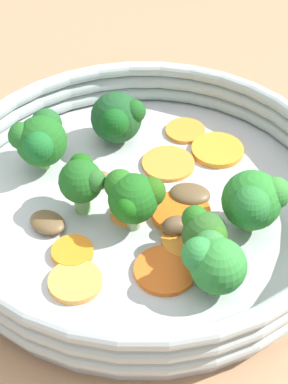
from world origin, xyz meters
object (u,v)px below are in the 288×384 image
Objects in this scene: carrot_slice_1 at (75,282)px; broccoli_floret_1 at (40,139)px; broccoli_floret_3 at (254,201)px; mushroom_piece_1 at (99,178)px; carrot_slice_4 at (168,164)px; mushroom_piece_3 at (175,227)px; carrot_slice_7 at (125,210)px; carrot_slice_5 at (191,237)px; broccoli_floret_5 at (202,234)px; mushroom_piece_2 at (47,222)px; mushroom_piece_0 at (190,194)px; broccoli_floret_2 at (83,180)px; carrot_slice_6 at (165,270)px; carrot_slice_8 at (185,131)px; carrot_slice_2 at (181,212)px; broccoli_floret_6 at (117,118)px; carrot_slice_3 at (72,252)px; carrot_slice_0 at (217,150)px; skillet at (144,211)px; broccoli_floret_4 at (214,261)px; broccoli_floret_0 at (133,197)px.

broccoli_floret_1 reaches higher than carrot_slice_1.
broccoli_floret_3 is 0.13m from mushroom_piece_1.
carrot_slice_4 is 1.99× the size of mushroom_piece_3.
carrot_slice_4 is 1.63× the size of carrot_slice_7.
carrot_slice_5 is 0.03m from broccoli_floret_5.
mushroom_piece_2 is 1.34× the size of mushroom_piece_3.
mushroom_piece_3 is at bearing -160.45° from carrot_slice_7.
mushroom_piece_0 is (-0.11, -0.07, -0.02)m from broccoli_floret_1.
carrot_slice_6 is at bearing -175.79° from broccoli_floret_2.
carrot_slice_6 is at bearing 133.12° from carrot_slice_8.
mushroom_piece_3 is (-0.09, 0.09, 0.01)m from carrot_slice_8.
carrot_slice_2 reaches higher than carrot_slice_8.
carrot_slice_6 is 0.08m from mushroom_piece_0.
broccoli_floret_2 is at bearing 40.57° from broccoli_floret_3.
broccoli_floret_6 is (0.03, 0.06, 0.02)m from carrot_slice_8.
carrot_slice_3 is 0.65× the size of broccoli_floret_2.
carrot_slice_2 is 0.88× the size of broccoli_floret_3.
carrot_slice_6 is (-0.01, 0.04, -0.00)m from carrot_slice_5.
broccoli_floret_1 is at bearing 27.92° from mushroom_piece_1.
carrot_slice_0 is at bearing -85.99° from carrot_slice_7.
mushroom_piece_0 is at bearing -117.98° from skillet.
broccoli_floret_4 is at bearing -154.59° from mushroom_piece_2.
carrot_slice_3 is 0.09m from carrot_slice_5.
broccoli_floret_3 is 1.73× the size of mushroom_piece_2.
broccoli_floret_6 is (0.08, -0.03, 0.03)m from skillet.
mushroom_piece_3 is at bearing 163.02° from broccoli_floret_6.
broccoli_floret_4 is (-0.06, -0.07, 0.02)m from carrot_slice_1.
broccoli_floret_3 is 0.06m from mushroom_piece_0.
broccoli_floret_1 is 1.22× the size of broccoli_floret_5.
broccoli_floret_2 is at bearing 11.25° from broccoli_floret_4.
mushroom_piece_1 is 1.04× the size of mushroom_piece_3.
carrot_slice_6 and carrot_slice_7 have the same top height.
carrot_slice_7 is 0.58× the size of broccoli_floret_2.
carrot_slice_2 is at bearing -156.17° from broccoli_floret_1.
carrot_slice_3 is 1.38× the size of mushroom_piece_3.
broccoli_floret_2 is at bearing 55.64° from skillet.
broccoli_floret_2 is (-0.02, 0.13, 0.03)m from carrot_slice_8.
carrot_slice_7 is 0.83× the size of mushroom_piece_0.
carrot_slice_3 is at bearing 49.30° from broccoli_floret_5.
carrot_slice_1 and carrot_slice_3 have the same top height.
skillet is 0.10m from broccoli_floret_4.
carrot_slice_2 is 0.99× the size of broccoli_floret_6.
mushroom_piece_1 is at bearing -50.53° from carrot_slice_3.
carrot_slice_0 reaches higher than carrot_slice_4.
carrot_slice_8 is at bearing -19.67° from broccoli_floret_3.
broccoli_floret_0 is 0.11m from broccoli_floret_6.
broccoli_floret_3 is (-0.10, 0.00, 0.03)m from carrot_slice_4.
mushroom_piece_2 reaches higher than carrot_slice_3.
carrot_slice_1 is 0.08m from broccoli_floret_0.
carrot_slice_6 is 0.95× the size of broccoli_floret_2.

